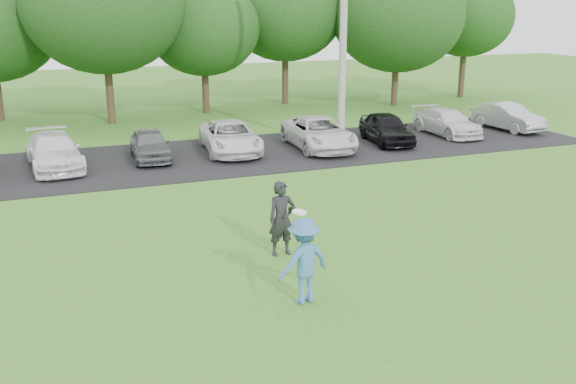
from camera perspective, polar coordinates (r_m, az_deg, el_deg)
name	(u,v)px	position (r m, az deg, el deg)	size (l,w,h in m)	color
ground	(355,306)	(12.45, 5.97, -10.03)	(100.00, 100.00, 0.00)	#376F1F
parking_lot	(195,158)	(24.08, -8.27, 3.02)	(32.00, 6.50, 0.03)	black
utility_pole	(344,13)	(24.90, 4.97, 15.53)	(0.28, 0.28, 10.33)	#969692
frisbee_player	(304,261)	(12.20, 1.41, -6.13)	(1.21, 0.86, 1.94)	teal
camera_bystander	(282,219)	(14.47, -0.56, -2.38)	(0.63, 0.44, 1.72)	black
parked_cars	(185,142)	(23.99, -9.11, 4.40)	(30.72, 5.05, 1.23)	#585B5F
tree_row	(175,16)	(33.31, -10.04, 15.12)	(42.39, 9.85, 8.64)	#38281C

